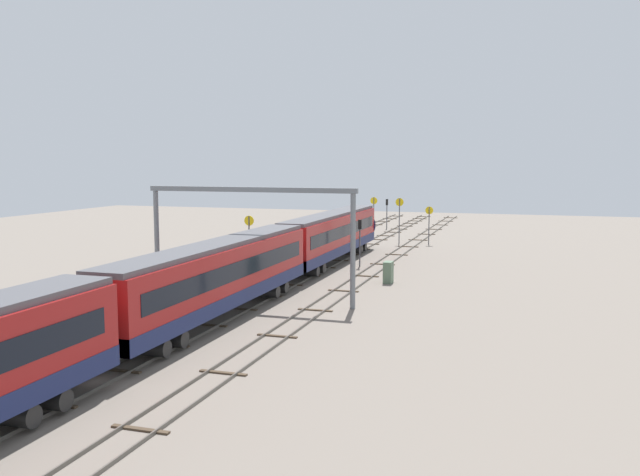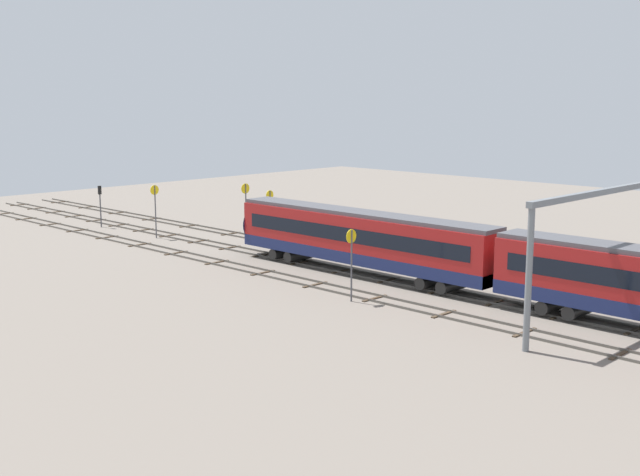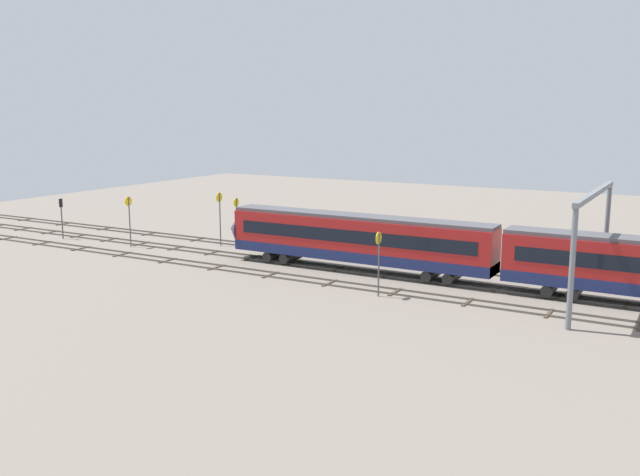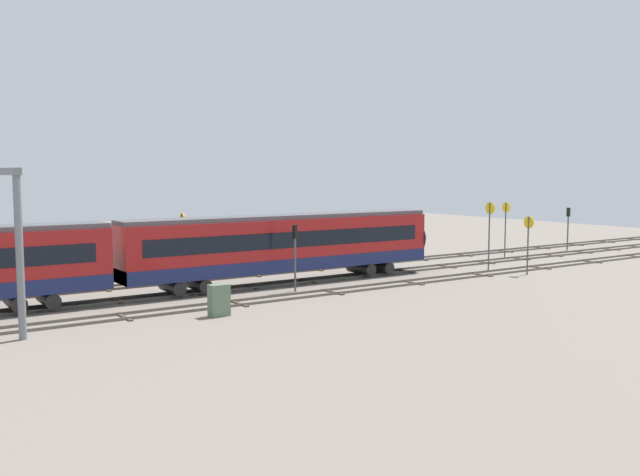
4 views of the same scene
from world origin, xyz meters
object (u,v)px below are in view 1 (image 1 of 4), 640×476
speed_sign_mid_trackside (374,211)px  signal_light_trackside_departure (360,236)px  train (223,277)px  speed_sign_far_trackside (399,214)px  relay_cabinet (388,272)px  speed_sign_near_foreground (249,234)px  speed_sign_distant_end (429,220)px  overhead_gantry (250,217)px  signal_light_trackside_approach (387,209)px

speed_sign_mid_trackside → signal_light_trackside_departure: speed_sign_mid_trackside is taller
train → speed_sign_mid_trackside: size_ratio=14.53×
speed_sign_mid_trackside → signal_light_trackside_departure: 26.66m
speed_sign_far_trackside → relay_cabinet: speed_sign_far_trackside is taller
speed_sign_near_foreground → speed_sign_far_trackside: size_ratio=0.89×
speed_sign_mid_trackside → speed_sign_distant_end: bearing=-130.4°
overhead_gantry → signal_light_trackside_approach: (53.87, 1.54, -3.14)m
signal_light_trackside_approach → relay_cabinet: signal_light_trackside_approach is taller
speed_sign_near_foreground → speed_sign_distant_end: size_ratio=1.08×
train → overhead_gantry: (5.21, 0.37, 3.36)m
speed_sign_distant_end → signal_light_trackside_departure: size_ratio=1.02×
speed_sign_far_trackside → relay_cabinet: 26.75m
speed_sign_near_foreground → train: bearing=-161.1°
overhead_gantry → speed_sign_near_foreground: bearing=23.9°
relay_cabinet → signal_light_trackside_approach: bearing=12.1°
train → speed_sign_distant_end: train is taller
speed_sign_mid_trackside → speed_sign_far_trackside: 9.15m
signal_light_trackside_departure → speed_sign_mid_trackside: bearing=10.2°
signal_light_trackside_departure → speed_sign_distant_end: bearing=-11.1°
train → speed_sign_near_foreground: (19.15, 6.56, 0.56)m
signal_light_trackside_departure → overhead_gantry: bearing=169.0°
train → speed_sign_far_trackside: (41.62, -3.31, 0.96)m
speed_sign_near_foreground → speed_sign_far_trackside: 24.54m
speed_sign_mid_trackside → relay_cabinet: 35.26m
speed_sign_far_trackside → signal_light_trackside_departure: size_ratio=1.24×
speed_sign_distant_end → relay_cabinet: (-26.77, -0.65, -2.11)m
overhead_gantry → speed_sign_distant_end: size_ratio=3.42×
speed_sign_distant_end → signal_light_trackside_approach: speed_sign_distant_end is taller
speed_sign_far_trackside → signal_light_trackside_departure: 18.56m
speed_sign_far_trackside → speed_sign_distant_end: speed_sign_far_trackside is taller
speed_sign_near_foreground → speed_sign_distant_end: bearing=-30.2°
speed_sign_mid_trackside → speed_sign_distant_end: speed_sign_mid_trackside is taller
signal_light_trackside_approach → relay_cabinet: bearing=-167.9°
overhead_gantry → relay_cabinet: bearing=-37.7°
speed_sign_mid_trackside → signal_light_trackside_approach: (9.77, 0.27, -0.50)m
speed_sign_distant_end → signal_light_trackside_approach: bearing=27.2°
speed_sign_distant_end → speed_sign_far_trackside: bearing=98.0°
signal_light_trackside_departure → relay_cabinet: size_ratio=2.52×
train → signal_light_trackside_departure: size_ratio=16.82×
speed_sign_near_foreground → relay_cabinet: speed_sign_near_foreground is taller
signal_light_trackside_approach → overhead_gantry: bearing=-178.4°
train → overhead_gantry: bearing=4.1°
overhead_gantry → relay_cabinet: size_ratio=8.80×
train → relay_cabinet: (15.34, -7.47, -1.77)m
overhead_gantry → speed_sign_far_trackside: (36.41, -3.68, -2.40)m
speed_sign_mid_trackside → signal_light_trackside_departure: size_ratio=1.16×
overhead_gantry → signal_light_trackside_departure: bearing=-11.0°
speed_sign_far_trackside → overhead_gantry: bearing=174.2°
signal_light_trackside_departure → relay_cabinet: bearing=-150.6°
speed_sign_mid_trackside → relay_cabinet: (-33.97, -9.11, -2.49)m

